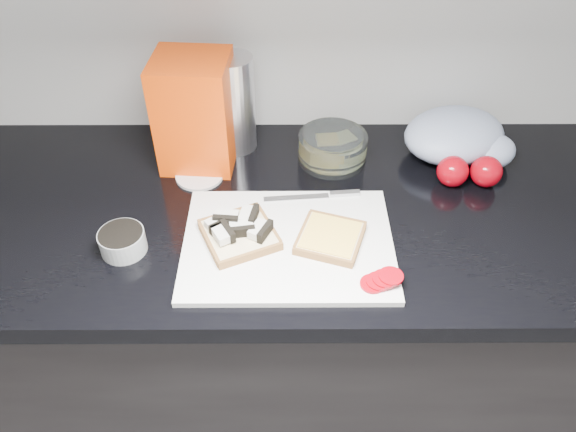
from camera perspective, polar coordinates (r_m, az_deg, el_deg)
The scene contains 14 objects.
base_cabinet at distance 1.52m, azimuth 1.29°, elevation -12.22°, with size 3.50×0.60×0.86m, color black.
countertop at distance 1.18m, azimuth 1.62°, elevation 0.55°, with size 3.50×0.64×0.04m, color black.
cutting_board at distance 1.08m, azimuth 0.01°, elevation -2.81°, with size 0.40×0.30×0.01m, color white.
bread_left at distance 1.07m, azimuth -5.05°, elevation -1.66°, with size 0.18×0.18×0.04m.
bread_right at distance 1.07m, azimuth 4.32°, elevation -2.22°, with size 0.15×0.15×0.02m.
tomato_slices at distance 1.01m, azimuth 9.49°, elevation -6.43°, with size 0.08×0.06×0.02m.
knife at distance 1.17m, azimuth 3.71°, elevation 2.12°, with size 0.20×0.03×0.01m.
seed_tub at distance 1.10m, azimuth -16.49°, elevation -2.40°, with size 0.09×0.09×0.04m.
tub_lid at distance 1.25m, azimuth -8.97°, elevation 4.08°, with size 0.11×0.11×0.01m, color silver.
glass_bowl at distance 1.28m, azimuth 4.53°, elevation 6.90°, with size 0.15×0.15×0.06m.
bread_bag at distance 1.24m, azimuth -9.38°, elevation 10.35°, with size 0.16×0.15×0.25m, color #FF4204.
steel_canister at distance 1.28m, azimuth -5.50°, elevation 11.26°, with size 0.09×0.09×0.22m, color silver.
grocery_bag at distance 1.33m, azimuth 17.00°, elevation 7.65°, with size 0.29×0.26×0.10m.
whole_tomatoes at distance 1.26m, azimuth 17.95°, elevation 4.33°, with size 0.14×0.07×0.07m.
Camera 1 is at (-0.04, 0.32, 1.67)m, focal length 35.00 mm.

